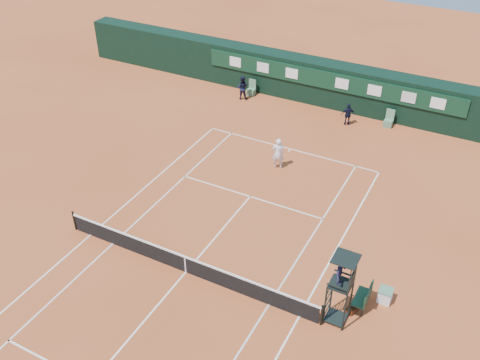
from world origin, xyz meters
name	(u,v)px	position (x,y,z in m)	size (l,w,h in m)	color
ground	(186,272)	(0.00, 0.00, 0.00)	(90.00, 90.00, 0.00)	#C15A2D
court_lines	(186,272)	(0.00, 0.00, 0.01)	(11.05, 23.85, 0.01)	silver
tennis_net	(185,264)	(0.00, 0.00, 0.51)	(12.90, 0.10, 1.10)	black
back_wall	(331,84)	(0.00, 18.74, 1.51)	(40.00, 1.65, 3.00)	black
linesman_chair_left	(251,91)	(-5.50, 17.48, 0.32)	(0.55, 0.50, 1.15)	#527E57
linesman_chair_right	(388,122)	(4.50, 17.48, 0.32)	(0.55, 0.50, 1.15)	#537E60
umpire_chair	(342,276)	(6.83, 0.51, 2.46)	(0.96, 0.95, 3.42)	black
player_bench	(364,296)	(7.61, 1.75, 0.60)	(0.56, 1.20, 1.10)	#1B442A
tennis_bag	(354,308)	(7.33, 1.36, 0.13)	(0.31, 0.72, 0.27)	black
cooler	(385,295)	(8.33, 2.44, 0.33)	(0.57, 0.57, 0.65)	white
tennis_ball	(312,166)	(1.87, 10.68, 0.03)	(0.07, 0.07, 0.07)	#C7DD33
player	(278,153)	(0.12, 9.67, 0.95)	(0.69, 0.46, 1.90)	white
ball_kid_left	(242,88)	(-5.79, 16.63, 0.85)	(0.83, 0.65, 1.71)	black
ball_kid_right	(348,114)	(2.06, 16.43, 0.75)	(0.88, 0.37, 1.50)	black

